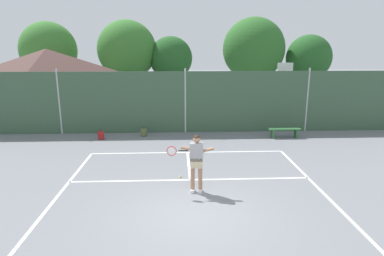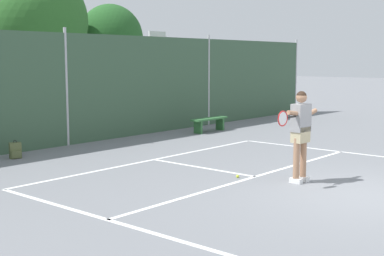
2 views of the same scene
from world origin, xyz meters
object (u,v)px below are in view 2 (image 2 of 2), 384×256
object	(u,v)px
tennis_player	(300,128)
backpack_olive	(15,151)
courtside_bench	(209,121)
basketball_hoop	(157,63)
tennis_ball	(238,176)

from	to	relation	value
tennis_player	backpack_olive	size ratio (longest dim) A/B	4.01
tennis_player	backpack_olive	bearing A→B (deg)	108.65
tennis_player	courtside_bench	xyz separation A→B (m)	(4.79, 6.19, -0.75)
backpack_olive	courtside_bench	xyz separation A→B (m)	(7.08, -0.58, 0.17)
basketball_hoop	backpack_olive	size ratio (longest dim) A/B	7.67
backpack_olive	tennis_player	bearing A→B (deg)	-71.35
tennis_player	tennis_ball	world-z (taller)	tennis_player
tennis_ball	courtside_bench	size ratio (longest dim) A/B	0.04
tennis_ball	courtside_bench	distance (m)	7.26
basketball_hoop	tennis_player	bearing A→B (deg)	-120.89
tennis_player	tennis_ball	size ratio (longest dim) A/B	28.10
courtside_bench	backpack_olive	bearing A→B (deg)	175.30
tennis_ball	backpack_olive	distance (m)	5.86
tennis_ball	backpack_olive	world-z (taller)	backpack_olive
basketball_hoop	courtside_bench	xyz separation A→B (m)	(-0.96, -3.43, -1.95)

